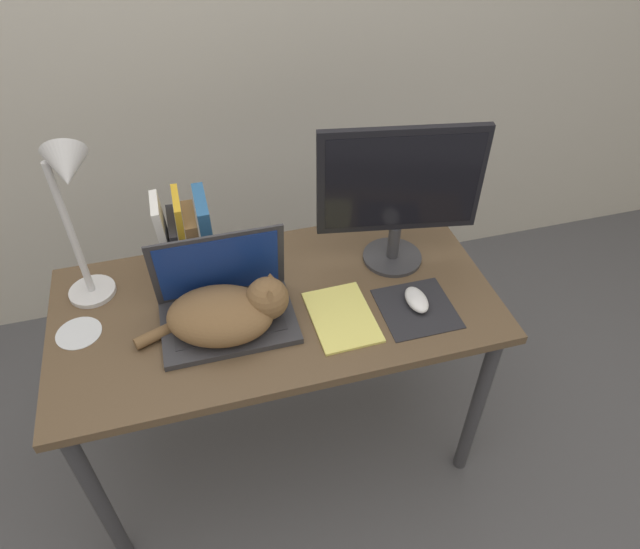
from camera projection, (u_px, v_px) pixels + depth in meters
name	position (u px, v px, depth m)	size (l,w,h in m)	color
ground_plane	(306.00, 519.00, 1.87)	(12.00, 12.00, 0.00)	#4C4C51
desk	(277.00, 321.00, 1.67)	(1.24, 0.62, 0.71)	brown
laptop	(226.00, 305.00, 1.53)	(0.36, 0.24, 0.25)	#2D2D33
cat	(228.00, 312.00, 1.49)	(0.42, 0.26, 0.15)	brown
external_monitor	(400.00, 191.00, 1.59)	(0.46, 0.18, 0.44)	#333338
mousepad	(417.00, 308.00, 1.59)	(0.20, 0.21, 0.00)	#232328
computer_mouse	(417.00, 300.00, 1.59)	(0.06, 0.10, 0.03)	silver
book_row	(188.00, 238.00, 1.65)	(0.15, 0.16, 0.26)	white
desk_lamp	(72.00, 198.00, 1.40)	(0.17, 0.17, 0.50)	silver
notepad	(342.00, 317.00, 1.56)	(0.17, 0.24, 0.01)	#E5DB6B
webcam	(251.00, 238.00, 1.75)	(0.06, 0.06, 0.08)	#232328
cd_disc	(79.00, 333.00, 1.52)	(0.12, 0.12, 0.00)	silver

